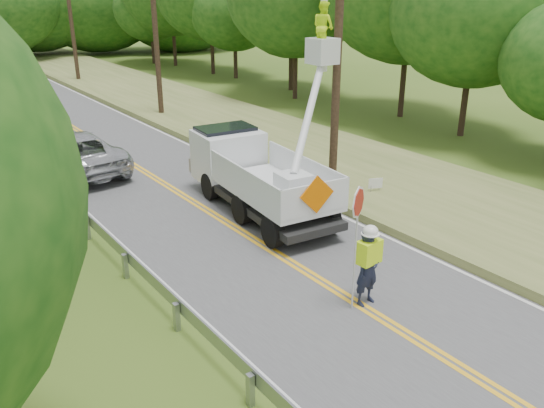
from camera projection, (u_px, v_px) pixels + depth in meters
ground at (436, 353)px, 11.96m from camera, size 140.00×140.00×0.00m
road at (156, 179)px, 22.51m from camera, size 7.20×96.00×0.03m
guardrail at (45, 179)px, 20.81m from camera, size 0.18×48.00×0.77m
utility_poles at (220, 32)px, 25.56m from camera, size 1.60×43.30×10.00m
tall_grass_verge at (295, 147)px, 26.32m from camera, size 7.00×96.00×0.30m
flagger at (368, 262)px, 13.38m from camera, size 1.17×0.52×3.15m
bucket_truck at (253, 161)px, 19.59m from camera, size 4.79×7.16×6.80m
suv_silver at (72, 152)px, 22.97m from camera, size 3.26×6.31×1.70m
suv_darkgrey at (24, 110)px, 30.65m from camera, size 2.57×6.00×1.72m
yard_sign at (375, 184)px, 20.30m from camera, size 0.50×0.24×0.78m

